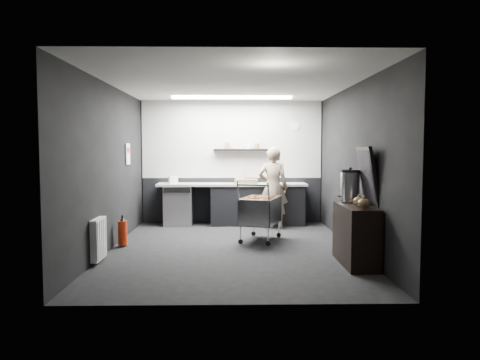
{
  "coord_description": "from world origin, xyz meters",
  "views": [
    {
      "loc": [
        -0.02,
        -7.62,
        1.67
      ],
      "look_at": [
        0.14,
        0.4,
        1.11
      ],
      "focal_mm": 35.0,
      "sensor_mm": 36.0,
      "label": 1
    }
  ],
  "objects": [
    {
      "name": "floating_shelf",
      "position": [
        0.2,
        2.62,
        1.62
      ],
      "size": [
        1.2,
        0.22,
        0.04
      ],
      "primitive_type": "cube",
      "color": "black",
      "rests_on": "wall_back"
    },
    {
      "name": "poster",
      "position": [
        -1.98,
        1.3,
        1.55
      ],
      "size": [
        0.02,
        0.3,
        0.4
      ],
      "primitive_type": "cube",
      "color": "white",
      "rests_on": "wall_left"
    },
    {
      "name": "pink_tub",
      "position": [
        0.17,
        2.42,
        0.99
      ],
      "size": [
        0.18,
        0.18,
        0.18
      ],
      "primitive_type": "cylinder",
      "color": "silver",
      "rests_on": "prep_counter"
    },
    {
      "name": "floor",
      "position": [
        0.0,
        0.0,
        0.0
      ],
      "size": [
        5.5,
        5.5,
        0.0
      ],
      "primitive_type": "plane",
      "color": "black",
      "rests_on": "ground"
    },
    {
      "name": "ceiling_strip",
      "position": [
        0.0,
        1.85,
        2.67
      ],
      "size": [
        2.4,
        0.2,
        0.04
      ],
      "primitive_type": "cube",
      "color": "white",
      "rests_on": "ceiling"
    },
    {
      "name": "wall_front",
      "position": [
        0.0,
        -2.75,
        1.35
      ],
      "size": [
        5.5,
        0.0,
        5.5
      ],
      "primitive_type": "plane",
      "rotation": [
        -1.57,
        0.0,
        0.0
      ],
      "color": "black",
      "rests_on": "floor"
    },
    {
      "name": "prep_counter",
      "position": [
        0.14,
        2.42,
        0.46
      ],
      "size": [
        3.2,
        0.61,
        0.9
      ],
      "color": "black",
      "rests_on": "floor"
    },
    {
      "name": "wall_back",
      "position": [
        0.0,
        2.75,
        1.35
      ],
      "size": [
        5.5,
        0.0,
        5.5
      ],
      "primitive_type": "plane",
      "rotation": [
        1.57,
        0.0,
        0.0
      ],
      "color": "black",
      "rests_on": "floor"
    },
    {
      "name": "white_container",
      "position": [
        -1.26,
        2.37,
        0.98
      ],
      "size": [
        0.22,
        0.19,
        0.16
      ],
      "primitive_type": "cube",
      "rotation": [
        0.0,
        0.0,
        0.37
      ],
      "color": "white",
      "rests_on": "prep_counter"
    },
    {
      "name": "shopping_cart",
      "position": [
        0.5,
        0.68,
        0.5
      ],
      "size": [
        0.86,
        1.13,
        1.06
      ],
      "color": "silver",
      "rests_on": "floor"
    },
    {
      "name": "ceiling",
      "position": [
        0.0,
        0.0,
        2.7
      ],
      "size": [
        5.5,
        5.5,
        0.0
      ],
      "primitive_type": "plane",
      "rotation": [
        3.14,
        0.0,
        0.0
      ],
      "color": "silver",
      "rests_on": "wall_back"
    },
    {
      "name": "cardboard_box",
      "position": [
        0.31,
        2.37,
        0.95
      ],
      "size": [
        0.52,
        0.43,
        0.09
      ],
      "primitive_type": "cube",
      "rotation": [
        0.0,
        0.0,
        -0.15
      ],
      "color": "#876548",
      "rests_on": "prep_counter"
    },
    {
      "name": "radiator",
      "position": [
        -1.94,
        -0.9,
        0.35
      ],
      "size": [
        0.1,
        0.5,
        0.6
      ],
      "primitive_type": "cube",
      "color": "white",
      "rests_on": "wall_left"
    },
    {
      "name": "sideboard",
      "position": [
        1.78,
        -1.01,
        0.54
      ],
      "size": [
        0.48,
        1.13,
        1.69
      ],
      "color": "black",
      "rests_on": "floor"
    },
    {
      "name": "dado_panel",
      "position": [
        0.0,
        2.73,
        0.5
      ],
      "size": [
        3.95,
        0.02,
        1.0
      ],
      "primitive_type": "cube",
      "color": "black",
      "rests_on": "wall_back"
    },
    {
      "name": "person",
      "position": [
        0.85,
        1.97,
        0.84
      ],
      "size": [
        0.68,
        0.5,
        1.69
      ],
      "primitive_type": "imported",
      "rotation": [
        0.0,
        0.0,
        2.97
      ],
      "color": "#C3B49A",
      "rests_on": "floor"
    },
    {
      "name": "wall_left",
      "position": [
        -2.0,
        0.0,
        1.35
      ],
      "size": [
        0.0,
        5.5,
        5.5
      ],
      "primitive_type": "plane",
      "rotation": [
        1.57,
        0.0,
        1.57
      ],
      "color": "black",
      "rests_on": "floor"
    },
    {
      "name": "poster_red_band",
      "position": [
        -1.98,
        1.3,
        1.62
      ],
      "size": [
        0.02,
        0.22,
        0.1
      ],
      "primitive_type": "cube",
      "color": "red",
      "rests_on": "poster"
    },
    {
      "name": "fire_extinguisher",
      "position": [
        -1.85,
        0.21,
        0.25
      ],
      "size": [
        0.15,
        0.15,
        0.51
      ],
      "color": "red",
      "rests_on": "floor"
    },
    {
      "name": "wall_right",
      "position": [
        2.0,
        0.0,
        1.35
      ],
      "size": [
        0.0,
        5.5,
        5.5
      ],
      "primitive_type": "plane",
      "rotation": [
        1.57,
        0.0,
        -1.57
      ],
      "color": "black",
      "rests_on": "floor"
    },
    {
      "name": "wall_clock",
      "position": [
        1.4,
        2.72,
        2.15
      ],
      "size": [
        0.2,
        0.03,
        0.2
      ],
      "primitive_type": "cylinder",
      "rotation": [
        1.57,
        0.0,
        0.0
      ],
      "color": "white",
      "rests_on": "wall_back"
    },
    {
      "name": "kitchen_wall_panel",
      "position": [
        0.0,
        2.73,
        1.85
      ],
      "size": [
        3.95,
        0.02,
        1.7
      ],
      "primitive_type": "cube",
      "color": "#BBBBB6",
      "rests_on": "wall_back"
    }
  ]
}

